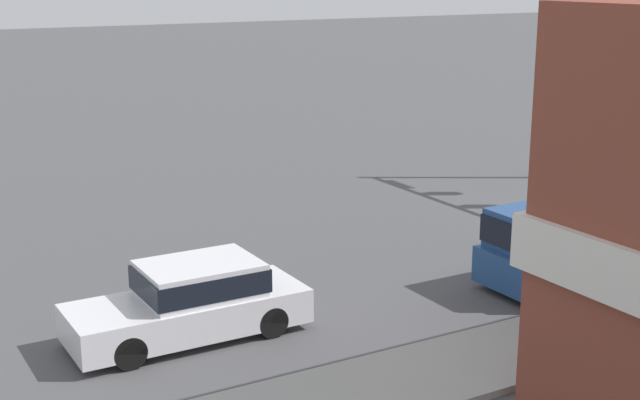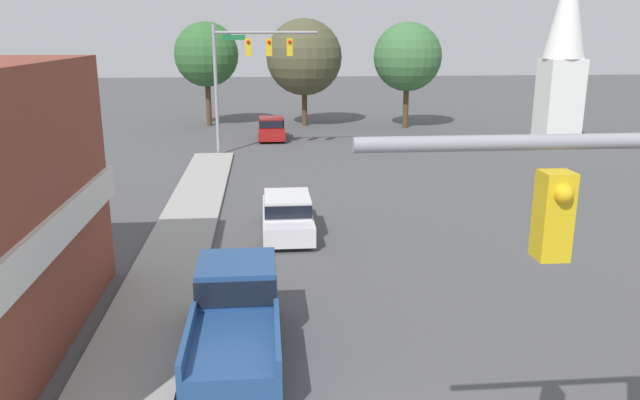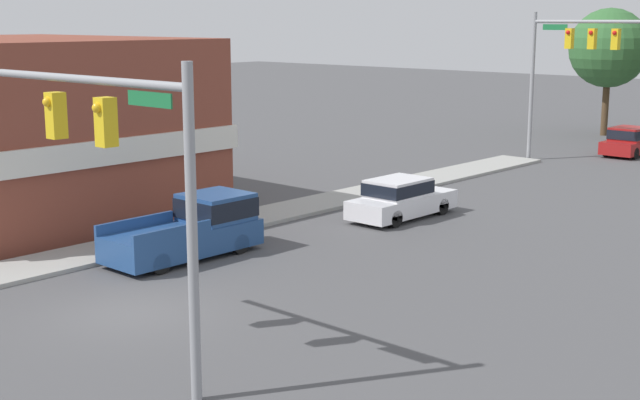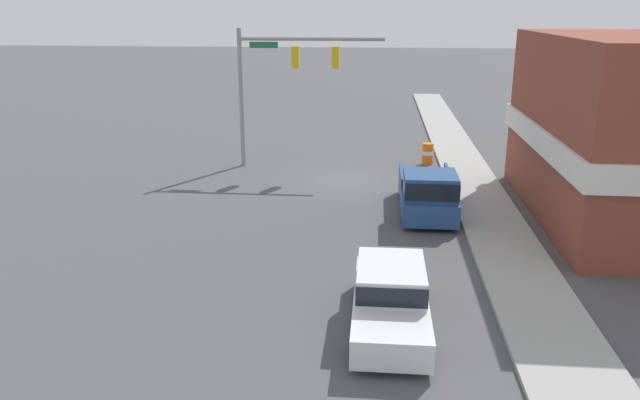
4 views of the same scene
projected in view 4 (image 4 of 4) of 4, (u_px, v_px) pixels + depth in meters
ground_plane at (349, 180)px, 29.36m from camera, size 200.00×200.00×0.00m
sidewalk_curb at (472, 182)px, 28.84m from camera, size 2.40×60.00×0.14m
near_signal_assembly at (285, 68)px, 30.47m from camera, size 7.17×0.49×6.83m
car_lead at (391, 295)px, 15.81m from camera, size 1.85×4.86×1.58m
pickup_truck_parked at (428, 192)px, 24.13m from camera, size 2.05×5.27×1.94m
construction_barrel at (428, 154)px, 32.20m from camera, size 0.59×0.59×1.09m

